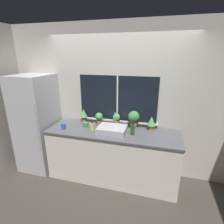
% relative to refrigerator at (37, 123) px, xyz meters
% --- Properties ---
extents(ground_plane, '(14.00, 14.00, 0.00)m').
position_rel_refrigerator_xyz_m(ground_plane, '(1.49, -0.33, -0.91)').
color(ground_plane, '#38332D').
extents(wall_back, '(8.00, 0.09, 2.70)m').
position_rel_refrigerator_xyz_m(wall_back, '(1.49, 0.39, 0.44)').
color(wall_back, '#BCB7AD').
rests_on(wall_back, ground_plane).
extents(wall_left, '(0.06, 7.00, 2.70)m').
position_rel_refrigerator_xyz_m(wall_left, '(-0.60, 1.17, 0.44)').
color(wall_left, '#BCB7AD').
rests_on(wall_left, ground_plane).
extents(counter, '(2.26, 0.67, 0.92)m').
position_rel_refrigerator_xyz_m(counter, '(1.49, -0.00, -0.45)').
color(counter, silver).
rests_on(counter, ground_plane).
extents(refrigerator, '(0.63, 0.72, 1.83)m').
position_rel_refrigerator_xyz_m(refrigerator, '(0.00, 0.00, 0.00)').
color(refrigerator, '#B7B7BC').
rests_on(refrigerator, ground_plane).
extents(sink, '(0.47, 0.42, 0.27)m').
position_rel_refrigerator_xyz_m(sink, '(1.49, -0.00, 0.05)').
color(sink, '#ADADB2').
rests_on(sink, counter).
extents(potted_plant_far_left, '(0.14, 0.14, 0.27)m').
position_rel_refrigerator_xyz_m(potted_plant_far_left, '(0.87, 0.25, 0.16)').
color(potted_plant_far_left, '#9E6B4C').
rests_on(potted_plant_far_left, counter).
extents(potted_plant_left, '(0.14, 0.14, 0.22)m').
position_rel_refrigerator_xyz_m(potted_plant_left, '(1.17, 0.25, 0.13)').
color(potted_plant_left, '#9E6B4C').
rests_on(potted_plant_left, counter).
extents(potted_plant_center, '(0.13, 0.13, 0.24)m').
position_rel_refrigerator_xyz_m(potted_plant_center, '(1.51, 0.25, 0.14)').
color(potted_plant_center, '#9E6B4C').
rests_on(potted_plant_center, counter).
extents(potted_plant_right, '(0.20, 0.20, 0.31)m').
position_rel_refrigerator_xyz_m(potted_plant_right, '(1.82, 0.25, 0.19)').
color(potted_plant_right, '#9E6B4C').
rests_on(potted_plant_right, counter).
extents(potted_plant_far_right, '(0.15, 0.15, 0.24)m').
position_rel_refrigerator_xyz_m(potted_plant_far_right, '(2.12, 0.25, 0.14)').
color(potted_plant_far_right, '#9E6B4C').
rests_on(potted_plant_far_right, counter).
extents(soap_bottle, '(0.06, 0.06, 0.16)m').
position_rel_refrigerator_xyz_m(soap_bottle, '(1.15, -0.04, 0.07)').
color(soap_bottle, '#DBD14C').
rests_on(soap_bottle, counter).
extents(bottle_tall, '(0.07, 0.07, 0.22)m').
position_rel_refrigerator_xyz_m(bottle_tall, '(1.85, -0.03, 0.10)').
color(bottle_tall, '#235128').
rests_on(bottle_tall, counter).
extents(mug_green, '(0.09, 0.09, 0.08)m').
position_rel_refrigerator_xyz_m(mug_green, '(0.98, 0.07, 0.05)').
color(mug_green, '#38844C').
rests_on(mug_green, counter).
extents(mug_blue, '(0.07, 0.07, 0.10)m').
position_rel_refrigerator_xyz_m(mug_blue, '(0.64, -0.13, 0.06)').
color(mug_blue, '#3351AD').
rests_on(mug_blue, counter).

